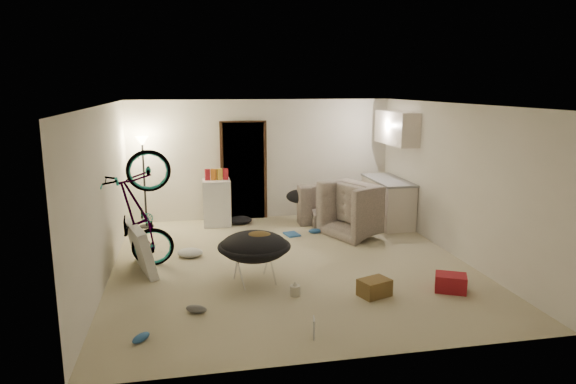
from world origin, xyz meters
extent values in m
cube|color=beige|center=(0.00, 0.00, -0.01)|extent=(5.50, 6.00, 0.02)
cube|color=white|center=(0.00, 0.00, 2.51)|extent=(5.50, 6.00, 0.02)
cube|color=silver|center=(0.00, 3.01, 1.25)|extent=(5.50, 0.02, 2.50)
cube|color=silver|center=(0.00, -3.01, 1.25)|extent=(5.50, 0.02, 2.50)
cube|color=silver|center=(-2.76, 0.00, 1.25)|extent=(0.02, 6.00, 2.50)
cube|color=silver|center=(2.76, 0.00, 1.25)|extent=(0.02, 6.00, 2.50)
cube|color=black|center=(-0.40, 2.97, 1.02)|extent=(0.85, 0.10, 2.04)
cube|color=#352012|center=(-0.40, 2.94, 1.02)|extent=(0.97, 0.04, 2.10)
cylinder|color=black|center=(-2.40, 2.65, 0.01)|extent=(0.28, 0.28, 0.03)
cylinder|color=black|center=(-2.40, 2.65, 0.85)|extent=(0.04, 0.04, 1.70)
cone|color=#FFE0A5|center=(-2.40, 2.65, 1.72)|extent=(0.24, 0.24, 0.18)
cube|color=beige|center=(2.43, 2.00, 0.44)|extent=(0.60, 1.50, 0.88)
cube|color=gray|center=(2.43, 2.00, 0.90)|extent=(0.64, 1.54, 0.04)
cube|color=beige|center=(2.56, 2.00, 1.95)|extent=(0.38, 1.40, 0.65)
imported|color=#363D36|center=(1.64, 2.45, 0.30)|extent=(2.05, 0.82, 0.59)
imported|color=#363D36|center=(1.73, 1.41, 0.37)|extent=(1.36, 1.44, 0.74)
imported|color=black|center=(-2.30, 0.15, 0.50)|extent=(1.95, 0.94, 1.10)
imported|color=maroon|center=(-0.25, -2.55, 0.01)|extent=(0.26, 0.21, 0.02)
cube|color=white|center=(-1.00, 2.55, 0.46)|extent=(0.56, 0.56, 0.93)
cube|color=maroon|center=(-1.17, 2.55, 1.00)|extent=(0.11, 0.08, 0.30)
cube|color=#B55D16|center=(-1.05, 2.55, 1.00)|extent=(0.12, 0.10, 0.30)
cube|color=gold|center=(-0.93, 2.55, 1.00)|extent=(0.12, 0.10, 0.30)
cube|color=maroon|center=(-0.81, 2.55, 1.00)|extent=(0.11, 0.09, 0.30)
cylinder|color=silver|center=(-0.66, -0.69, 0.24)|extent=(0.69, 0.69, 0.48)
ellipsoid|color=black|center=(-0.66, -0.69, 0.54)|extent=(0.97, 0.97, 0.41)
torus|color=black|center=(-0.66, -0.69, 0.54)|extent=(1.04, 1.04, 0.08)
ellipsoid|color=brown|center=(-0.61, -0.72, 0.65)|extent=(0.60, 0.55, 0.22)
ellipsoid|color=black|center=(0.69, 2.45, 0.54)|extent=(0.64, 0.56, 0.28)
cube|color=silver|center=(-2.30, 0.10, 0.36)|extent=(0.58, 1.13, 0.74)
cube|color=brown|center=(0.85, -1.49, 0.12)|extent=(0.48, 0.41, 0.23)
cube|color=maroon|center=(1.94, -1.54, 0.12)|extent=(0.50, 0.46, 0.24)
cylinder|color=beige|center=(-0.19, -1.28, 0.07)|extent=(0.14, 0.14, 0.14)
cone|color=beige|center=(-0.19, -1.28, 0.17)|extent=(0.08, 0.08, 0.06)
cube|color=#BCB7AE|center=(-0.17, 1.44, 0.00)|extent=(0.55, 0.63, 0.01)
cube|color=#3065B0|center=(0.34, 1.52, 0.02)|extent=(0.30, 0.37, 0.03)
cube|color=silver|center=(-0.56, 0.99, 0.01)|extent=(0.32, 0.35, 0.03)
ellipsoid|color=#3065B0|center=(0.79, 1.55, 0.05)|extent=(0.26, 0.12, 0.09)
ellipsoid|color=slate|center=(-0.18, 1.15, 0.05)|extent=(0.26, 0.21, 0.09)
ellipsoid|color=#3065B0|center=(-2.13, -2.19, 0.05)|extent=(0.24, 0.25, 0.09)
ellipsoid|color=slate|center=(-1.51, -1.57, 0.05)|extent=(0.30, 0.22, 0.10)
ellipsoid|color=white|center=(2.19, -1.19, 0.05)|extent=(0.28, 0.26, 0.10)
ellipsoid|color=black|center=(-0.54, 2.55, 0.07)|extent=(0.49, 0.43, 0.15)
ellipsoid|color=silver|center=(-1.57, 0.64, 0.07)|extent=(0.51, 0.47, 0.13)
camera|label=1|loc=(-1.55, -7.63, 2.78)|focal=32.00mm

